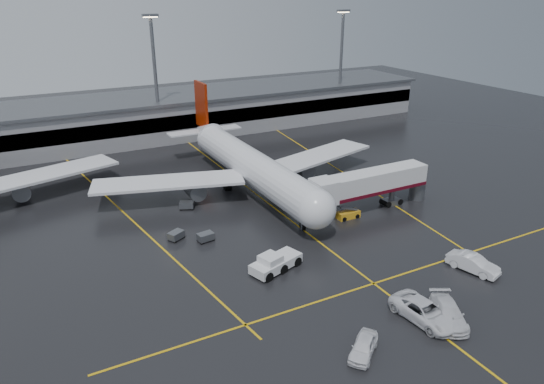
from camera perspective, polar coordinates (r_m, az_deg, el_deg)
ground at (r=72.64m, az=0.65°, el=-2.12°), size 220.00×220.00×0.00m
apron_line_centre at (r=72.64m, az=0.65°, el=-2.11°), size 0.25×90.00×0.02m
apron_line_stop at (r=56.61m, az=11.54°, el=-10.19°), size 60.00×0.25×0.02m
apron_line_left at (r=75.28m, az=-16.63°, el=-2.19°), size 9.99×69.35×0.02m
apron_line_right at (r=89.48m, az=7.74°, el=2.46°), size 7.57×69.64×0.02m
terminal at (r=113.59m, az=-11.12°, el=8.76°), size 122.00×19.00×8.60m
light_mast_mid at (r=104.74m, az=-13.19°, el=13.16°), size 3.00×1.20×25.45m
light_mast_right at (r=124.12m, az=7.89°, el=14.85°), size 3.00×1.20×25.45m
main_airliner at (r=79.14m, az=-2.70°, el=3.22°), size 48.80×45.60×14.10m
jet_bridge at (r=72.74m, az=11.20°, el=0.83°), size 19.90×3.40×6.05m
pushback_tractor at (r=57.45m, az=0.32°, el=-8.12°), size 6.81×4.37×2.26m
belt_loader at (r=70.93m, az=8.69°, el=-2.56°), size 3.31×1.60×2.08m
service_van_a at (r=51.72m, az=17.00°, el=-12.92°), size 3.99×7.38×1.97m
service_van_b at (r=52.39m, az=19.49°, el=-12.88°), size 5.09×6.62×1.79m
service_van_c at (r=61.67m, az=21.95°, el=-7.56°), size 3.58×6.20×1.93m
service_van_d at (r=46.53m, az=10.39°, el=-16.96°), size 4.80×4.34×1.58m
baggage_cart_a at (r=64.37m, az=-7.59°, el=-5.07°), size 2.15×1.55×1.12m
baggage_cart_b at (r=65.37m, az=-10.89°, el=-4.85°), size 2.38×2.10×1.12m
baggage_cart_c at (r=73.97m, az=-9.72°, el=-1.46°), size 2.36×2.02×1.12m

